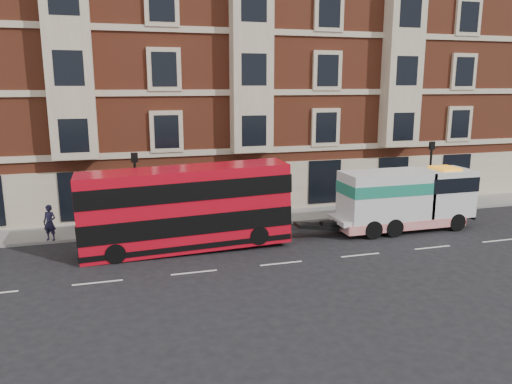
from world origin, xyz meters
The scene contains 8 objects.
ground centered at (0.00, 0.00, 0.00)m, with size 120.00×120.00×0.00m, color black.
sidewalk centered at (0.00, 7.50, 0.07)m, with size 90.00×3.00×0.15m, color slate.
victorian_terrace centered at (0.50, 15.00, 10.07)m, with size 45.00×12.00×20.40m.
lamp_post_west centered at (-6.00, 6.20, 2.68)m, with size 0.35×0.15×4.35m.
lamp_post_east centered at (12.00, 6.20, 2.68)m, with size 0.35×0.15×4.35m.
double_decker_bus centered at (-3.83, 3.17, 2.16)m, with size 10.08×2.31×4.08m.
tow_truck centered at (8.23, 3.17, 1.78)m, with size 8.07×2.38×3.36m.
pedestrian centered at (-10.37, 6.15, 1.08)m, with size 0.68×0.44×1.85m, color #1E1B37.
Camera 1 is at (-7.14, -20.31, 8.03)m, focal length 35.00 mm.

